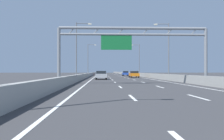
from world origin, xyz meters
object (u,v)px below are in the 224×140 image
Objects in this scene: streetlamp_left_mid at (78,47)px; orange_car at (134,74)px; streetlamp_left_far at (89,58)px; blue_car at (125,73)px; sign_gantry at (131,40)px; red_car at (101,73)px; streetlamp_right_far at (138,58)px; silver_car at (101,75)px; streetlamp_right_mid at (167,48)px.

streetlamp_left_mid reaches higher than orange_car.
blue_car is at bearing 7.57° from streetlamp_left_far.
sign_gantry is 71.22m from red_car.
orange_car is (11.17, 14.29, -4.64)m from streetlamp_left_mid.
streetlamp_left_mid is 1.00× the size of streetlamp_right_far.
streetlamp_right_far reaches higher than blue_car.
streetlamp_right_far is 2.11× the size of blue_car.
silver_car is at bearing -82.87° from streetlamp_left_far.
blue_car is (11.15, 1.48, -4.65)m from streetlamp_left_far.
blue_car is at bearing 72.05° from streetlamp_left_mid.
streetlamp_left_far is at bearing 114.38° from streetlamp_right_mid.
streetlamp_left_mid is 32.94m from streetlamp_left_far.
streetlamp_left_far reaches higher than red_car.
streetlamp_left_far is 2.15× the size of red_car.
orange_car is 43.60m from red_car.
sign_gantry is 3.64× the size of silver_car.
silver_car is (-7.29, -32.35, -0.00)m from blue_car.
streetlamp_left_mid is at bearing 117.68° from sign_gantry.
blue_car is (3.92, 48.20, -4.11)m from sign_gantry.
orange_car is at bearing -80.10° from red_car.
streetlamp_right_mid is 58.52m from red_car.
orange_car reaches higher than red_car.
sign_gantry reaches higher than orange_car.
streetlamp_right_far is (14.93, 32.94, 0.00)m from streetlamp_left_mid.
silver_car is (-7.31, -12.22, -0.00)m from orange_car.
streetlamp_right_far is 2.15× the size of red_car.
red_car is 0.96× the size of silver_car.
streetlamp_right_mid is 15.49m from orange_car.
blue_car reaches higher than red_car.
streetlamp_left_mid and streetlamp_right_mid have the same top height.
red_car is (-11.25, 24.30, -4.65)m from streetlamp_right_far.
silver_car is (-11.07, -30.87, -4.65)m from streetlamp_right_far.
sign_gantry is at bearing -98.00° from orange_car.
streetlamp_left_far is 2.07× the size of silver_car.
streetlamp_right_far is at bearing 65.62° from streetlamp_left_mid.
streetlamp_left_far is at bearing 90.00° from streetlamp_left_mid.
silver_car is at bearing 169.38° from streetlamp_right_mid.
sign_gantry is 3.78× the size of red_car.
red_car is (-7.47, 22.82, -0.00)m from blue_car.
red_car is (-3.55, 71.01, -4.11)m from sign_gantry.
silver_car is (-11.07, 2.07, -4.65)m from streetlamp_right_mid.
streetlamp_left_mid is 2.07× the size of silver_car.
streetlamp_left_far reaches higher than blue_car.
streetlamp_right_far is (14.93, 0.00, 0.00)m from streetlamp_left_far.
streetlamp_left_mid is 57.55m from red_car.
streetlamp_right_mid is at bearing -78.88° from red_car.
sign_gantry reaches higher than red_car.
streetlamp_right_mid is (7.71, 13.77, 0.54)m from sign_gantry.
streetlamp_left_mid reaches higher than red_car.
red_car is (3.68, 57.24, -4.65)m from streetlamp_left_mid.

